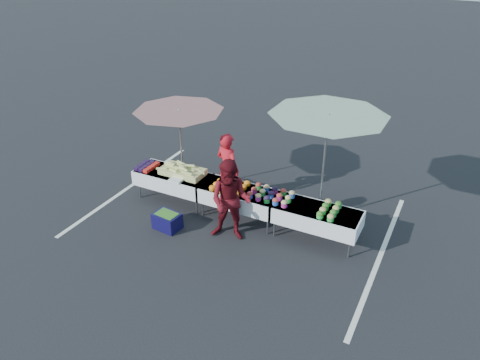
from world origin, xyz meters
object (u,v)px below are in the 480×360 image
at_px(table_left, 173,179).
at_px(table_right, 316,216).
at_px(customer, 231,201).
at_px(umbrella_left, 179,118).
at_px(table_center, 240,196).
at_px(vendor, 228,169).
at_px(umbrella_right, 328,124).
at_px(storage_bin, 167,221).

relative_size(table_left, table_right, 1.00).
relative_size(table_right, customer, 1.02).
distance_m(table_right, umbrella_left, 3.92).
xyz_separation_m(table_center, customer, (0.16, -0.75, 0.33)).
relative_size(vendor, umbrella_left, 0.75).
xyz_separation_m(umbrella_right, storage_bin, (-2.88, -1.89, -2.13)).
height_order(umbrella_left, storage_bin, umbrella_left).
bearing_deg(customer, table_left, 145.22).
distance_m(table_right, storage_bin, 3.27).
xyz_separation_m(customer, umbrella_left, (-2.00, 1.22, 1.07)).
height_order(table_left, customer, customer).
height_order(vendor, storage_bin, vendor).
distance_m(vendor, umbrella_left, 1.65).
bearing_deg(table_right, customer, -155.40).
bearing_deg(umbrella_left, table_left, -85.70).
xyz_separation_m(table_left, customer, (1.96, -0.75, 0.33)).
bearing_deg(table_right, table_left, 180.00).
distance_m(umbrella_left, umbrella_right, 3.49).
bearing_deg(table_left, storage_bin, -63.53).
relative_size(table_center, customer, 1.02).
height_order(vendor, umbrella_left, umbrella_left).
distance_m(table_center, storage_bin, 1.71).
distance_m(table_left, table_right, 3.60).
relative_size(vendor, customer, 0.97).
bearing_deg(table_left, umbrella_right, 13.15).
relative_size(table_right, vendor, 1.05).
height_order(table_center, vendor, vendor).
bearing_deg(umbrella_right, table_left, -166.85).
distance_m(vendor, customer, 1.51).
relative_size(table_left, storage_bin, 3.02).
bearing_deg(storage_bin, umbrella_right, 39.58).
bearing_deg(vendor, table_left, 40.88).
bearing_deg(table_center, storage_bin, -139.15).
bearing_deg(storage_bin, table_left, 122.83).
bearing_deg(umbrella_left, table_right, -7.34).
distance_m(table_center, vendor, 0.88).
distance_m(vendor, umbrella_right, 2.67).
bearing_deg(umbrella_right, table_right, -77.64).
xyz_separation_m(table_left, storage_bin, (0.54, -1.09, -0.39)).
xyz_separation_m(table_center, vendor, (-0.61, 0.55, 0.31)).
bearing_deg(table_right, storage_bin, -160.42).
bearing_deg(storage_bin, customer, 19.74).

